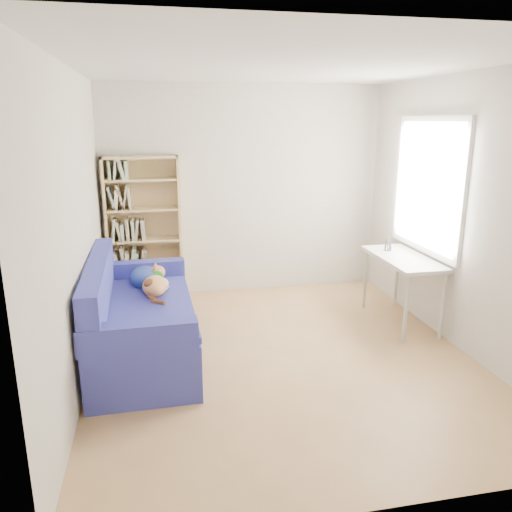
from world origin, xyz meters
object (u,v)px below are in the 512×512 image
Objects in this scene: sofa at (138,320)px; desk at (403,264)px; bookshelf at (145,236)px; pen_cup at (388,246)px.

sofa is 2.83m from desk.
bookshelf is 2.87m from pen_cup.
bookshelf reaches higher than pen_cup.
bookshelf reaches higher than sofa.
desk is at bearing -25.45° from bookshelf.
desk is (2.73, -1.30, -0.15)m from bookshelf.
desk is 0.32m from pen_cup.
sofa is 12.94× the size of pen_cup.
bookshelf is 3.03m from desk.
sofa is 1.63m from bookshelf.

